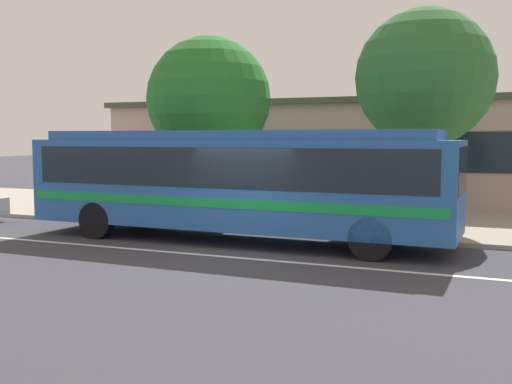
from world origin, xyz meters
TOP-DOWN VIEW (x-y plane):
  - ground_plane at (0.00, 0.00)m, footprint 120.00×120.00m
  - sidewalk_slab at (0.00, 6.55)m, footprint 60.00×8.00m
  - lane_stripe_center at (0.00, -0.80)m, footprint 56.00×0.16m
  - transit_bus at (-0.77, 1.20)m, footprint 11.46×2.67m
  - pedestrian_waiting_near_sign at (-5.76, 3.29)m, footprint 0.42×0.42m
  - pedestrian_walking_along_curb at (3.85, 2.98)m, footprint 0.48×0.48m
  - bus_stop_sign at (4.45, 2.97)m, footprint 0.08×0.44m
  - street_tree_near_stop at (-3.66, 5.40)m, footprint 4.26×4.26m
  - street_tree_mid_block at (3.51, 5.39)m, footprint 4.09×4.09m
  - station_building at (-0.61, 12.70)m, footprint 20.45×7.02m

SIDE VIEW (x-z plane):
  - ground_plane at x=0.00m, z-range 0.00..0.00m
  - lane_stripe_center at x=0.00m, z-range 0.00..0.01m
  - sidewalk_slab at x=0.00m, z-range 0.00..0.12m
  - pedestrian_waiting_near_sign at x=-5.76m, z-range 0.25..1.86m
  - pedestrian_walking_along_curb at x=3.85m, z-range 0.26..1.90m
  - bus_stop_sign at x=4.45m, z-range 0.45..2.74m
  - transit_bus at x=-0.77m, z-range 0.24..3.17m
  - station_building at x=-0.61m, z-range 0.01..4.30m
  - street_tree_near_stop at x=-3.66m, z-range 1.01..7.07m
  - street_tree_mid_block at x=3.51m, z-range 1.28..7.71m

